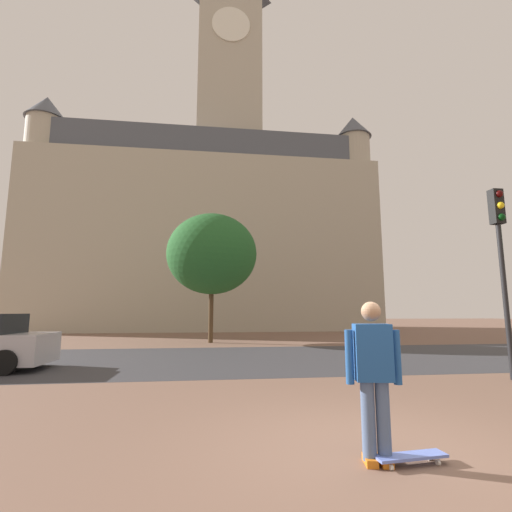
{
  "coord_description": "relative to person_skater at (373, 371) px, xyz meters",
  "views": [
    {
      "loc": [
        -1.99,
        -4.31,
        1.63
      ],
      "look_at": [
        -0.04,
        10.43,
        3.83
      ],
      "focal_mm": 25.99,
      "sensor_mm": 36.0,
      "label": 1
    }
  ],
  "objects": [
    {
      "name": "ground_plane",
      "position": [
        0.14,
        10.26,
        -0.96
      ],
      "size": [
        120.0,
        120.0,
        0.0
      ],
      "primitive_type": "plane",
      "color": "brown"
    },
    {
      "name": "skateboard",
      "position": [
        0.34,
        -0.07,
        -0.88
      ],
      "size": [
        0.82,
        0.28,
        0.11
      ],
      "color": "#627AD4",
      "rests_on": "ground_plane"
    },
    {
      "name": "landmark_building",
      "position": [
        -1.68,
        29.88,
        9.21
      ],
      "size": [
        29.62,
        10.47,
        36.52
      ],
      "color": "#B2A893",
      "rests_on": "ground_plane"
    },
    {
      "name": "tree_curb_far",
      "position": [
        -1.62,
        15.64,
        3.67
      ],
      "size": [
        4.78,
        4.78,
        6.79
      ],
      "color": "#4C3823",
      "rests_on": "ground_plane"
    },
    {
      "name": "street_asphalt_strip",
      "position": [
        0.14,
        9.08,
        -0.96
      ],
      "size": [
        120.0,
        7.9,
        0.0
      ],
      "primitive_type": "cube",
      "color": "#38383D",
      "rests_on": "ground_plane"
    },
    {
      "name": "person_skater",
      "position": [
        0.0,
        0.0,
        0.0
      ],
      "size": [
        0.6,
        0.35,
        1.73
      ],
      "color": "slate",
      "rests_on": "ground_plane"
    },
    {
      "name": "traffic_light_pole",
      "position": [
        5.43,
        4.2,
        2.32
      ],
      "size": [
        0.28,
        0.34,
        4.7
      ],
      "color": "black",
      "rests_on": "ground_plane"
    }
  ]
}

